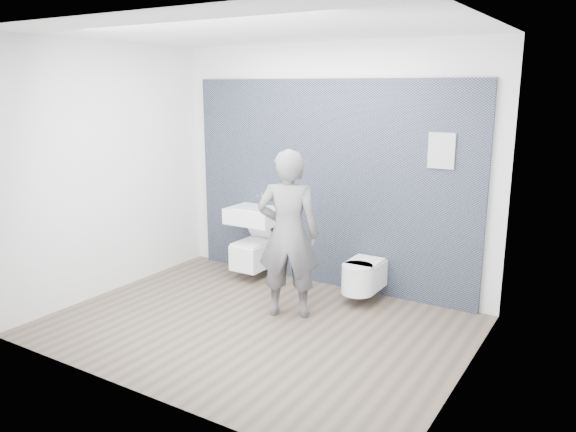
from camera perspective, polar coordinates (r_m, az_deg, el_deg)
The scene contains 8 objects.
ground at distance 5.68m, azimuth -3.24°, elevation -11.07°, with size 4.00×4.00×0.00m, color brown.
room_shell at distance 5.21m, azimuth -3.49°, elevation 6.65°, with size 4.00×4.00×4.00m.
tile_wall at distance 6.84m, azimuth 3.86°, elevation -6.76°, with size 3.60×0.06×2.40m, color black.
washbasin at distance 6.83m, azimuth -3.43°, elevation 0.08°, with size 0.63×0.47×0.47m.
toilet_square at distance 6.93m, azimuth -3.51°, elevation -3.78°, with size 0.37×0.53×0.65m.
toilet_rounded at distance 6.21m, azimuth 7.53°, elevation -6.08°, with size 0.35×0.60×0.32m.
info_placard at distance 6.34m, azimuth 14.41°, elevation -8.82°, with size 0.27×0.03×0.36m, color white.
visitor at distance 5.65m, azimuth 0.02°, elevation -1.87°, with size 0.63×0.41×1.73m, color #5D5E62.
Camera 1 is at (2.99, -4.23, 2.33)m, focal length 35.00 mm.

